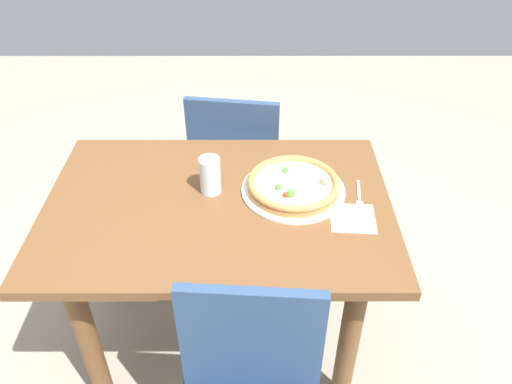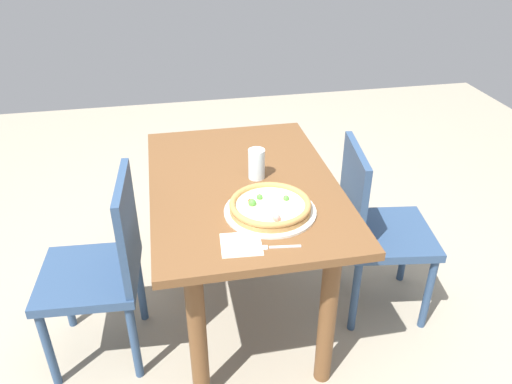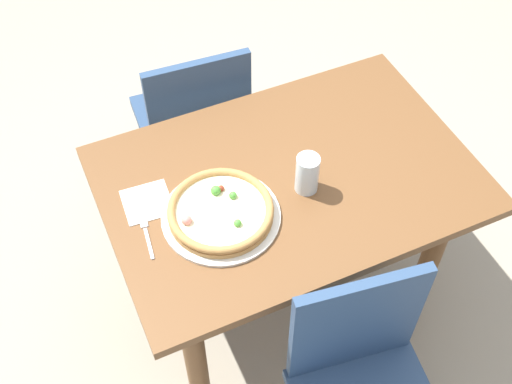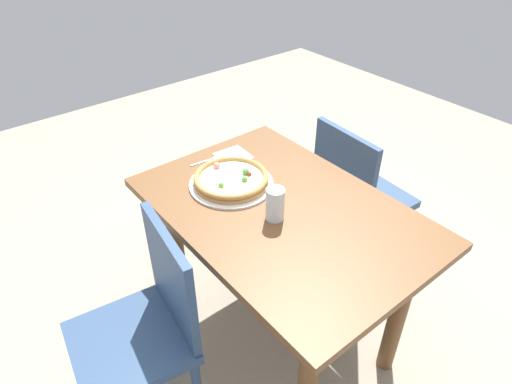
{
  "view_description": "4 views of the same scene",
  "coord_description": "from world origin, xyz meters",
  "views": [
    {
      "loc": [
        -0.12,
        1.29,
        1.78
      ],
      "look_at": [
        -0.13,
        -0.03,
        0.76
      ],
      "focal_mm": 35.42,
      "sensor_mm": 36.0,
      "label": 1
    },
    {
      "loc": [
        -1.8,
        0.3,
        1.78
      ],
      "look_at": [
        -0.13,
        -0.03,
        0.76
      ],
      "focal_mm": 35.12,
      "sensor_mm": 36.0,
      "label": 2
    },
    {
      "loc": [
        -0.63,
        -1.14,
        2.26
      ],
      "look_at": [
        -0.13,
        -0.03,
        0.76
      ],
      "focal_mm": 45.61,
      "sensor_mm": 36.0,
      "label": 3
    },
    {
      "loc": [
        1.0,
        -0.94,
        1.8
      ],
      "look_at": [
        -0.13,
        -0.03,
        0.76
      ],
      "focal_mm": 31.47,
      "sensor_mm": 36.0,
      "label": 4
    }
  ],
  "objects": [
    {
      "name": "ground_plane",
      "position": [
        0.0,
        0.0,
        0.0
      ],
      "size": [
        6.0,
        6.0,
        0.0
      ],
      "primitive_type": "plane",
      "color": "#9E937F"
    },
    {
      "name": "dining_table",
      "position": [
        0.0,
        0.0,
        0.61
      ],
      "size": [
        1.14,
        0.78,
        0.74
      ],
      "color": "brown",
      "rests_on": "ground"
    },
    {
      "name": "chair_far",
      "position": [
        -0.1,
        0.6,
        0.47
      ],
      "size": [
        0.43,
        0.43,
        0.86
      ],
      "rotation": [
        0.0,
        0.0,
        -0.07
      ],
      "color": "navy",
      "rests_on": "ground"
    },
    {
      "name": "plate",
      "position": [
        -0.25,
        -0.06,
        0.75
      ],
      "size": [
        0.35,
        0.35,
        0.01
      ],
      "primitive_type": "cylinder",
      "color": "silver",
      "rests_on": "dining_table"
    },
    {
      "name": "pizza",
      "position": [
        -0.25,
        -0.06,
        0.77
      ],
      "size": [
        0.31,
        0.31,
        0.05
      ],
      "color": "#B78447",
      "rests_on": "plate"
    },
    {
      "name": "fork",
      "position": [
        -0.47,
        -0.02,
        0.74
      ],
      "size": [
        0.04,
        0.17,
        0.0
      ],
      "rotation": [
        0.0,
        0.0,
        1.45
      ],
      "color": "silver",
      "rests_on": "dining_table"
    },
    {
      "name": "drinking_glass",
      "position": [
        0.03,
        -0.06,
        0.81
      ],
      "size": [
        0.07,
        0.07,
        0.13
      ],
      "primitive_type": "cylinder",
      "color": "silver",
      "rests_on": "dining_table"
    },
    {
      "name": "napkin",
      "position": [
        -0.43,
        0.08,
        0.74
      ],
      "size": [
        0.15,
        0.15,
        0.0
      ],
      "primitive_type": "cube",
      "rotation": [
        0.0,
        0.0,
        -0.07
      ],
      "color": "white",
      "rests_on": "dining_table"
    }
  ]
}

